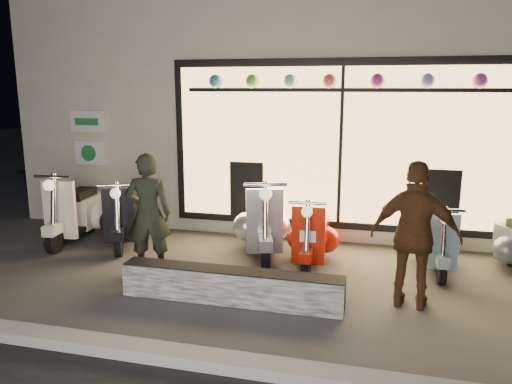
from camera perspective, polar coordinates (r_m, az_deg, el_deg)
ground at (r=6.46m, az=0.48°, el=-10.33°), size 40.00×40.00×0.00m
kerb at (r=4.72m, az=-5.68°, el=-18.57°), size 40.00×0.25×0.12m
shop_building at (r=10.89m, az=6.92°, el=10.05°), size 10.20×6.23×4.20m
graffiti_barrier at (r=5.85m, az=-2.86°, el=-10.67°), size 2.60×0.28×0.40m
scooter_silver at (r=7.53m, az=0.72°, el=-3.37°), size 0.81×1.60×1.14m
scooter_red at (r=7.14m, az=6.44°, el=-4.88°), size 0.45×1.36×0.98m
scooter_black at (r=8.27m, az=-14.96°, el=-2.71°), size 0.83×1.41×1.03m
scooter_cream at (r=8.70m, az=-19.55°, el=-2.04°), size 0.61×1.58×1.12m
scooter_blue at (r=7.35m, az=19.85°, el=-5.21°), size 0.43×1.29×0.93m
man at (r=6.74m, az=-12.20°, el=-2.43°), size 0.67×0.53×1.62m
woman at (r=5.80m, az=17.74°, el=-4.80°), size 1.02×0.53×1.67m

